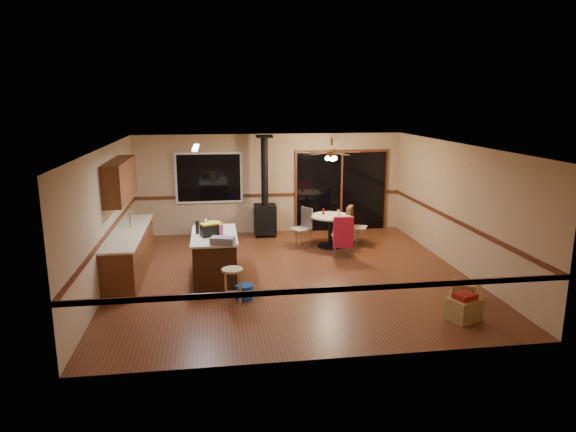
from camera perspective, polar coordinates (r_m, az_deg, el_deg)
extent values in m
plane|color=brown|center=(10.47, 0.24, -6.51)|extent=(7.00, 7.00, 0.00)
plane|color=silver|center=(9.92, 0.25, 7.81)|extent=(7.00, 7.00, 0.00)
plane|color=tan|center=(13.53, -1.94, 3.61)|extent=(7.00, 0.00, 7.00)
plane|color=tan|center=(6.80, 4.62, -5.85)|extent=(7.00, 0.00, 7.00)
plane|color=tan|center=(10.22, -19.56, -0.18)|extent=(0.00, 7.00, 7.00)
plane|color=tan|center=(11.17, 18.30, 0.98)|extent=(0.00, 7.00, 7.00)
cube|color=black|center=(13.37, -8.78, 4.23)|extent=(1.72, 0.10, 1.32)
cube|color=black|center=(13.85, 5.93, 2.72)|extent=(2.52, 0.10, 2.10)
cube|color=#5D2F17|center=(10.85, -17.17, -4.01)|extent=(0.60, 3.00, 0.86)
cube|color=beige|center=(10.74, -17.32, -1.71)|extent=(0.64, 3.04, 0.04)
cube|color=#5D2F17|center=(10.75, -18.18, 3.80)|extent=(0.35, 2.00, 0.80)
cube|color=#351A0D|center=(10.23, -8.12, -4.57)|extent=(0.80, 1.60, 0.86)
cube|color=beige|center=(10.11, -8.20, -2.14)|extent=(0.88, 1.68, 0.04)
cube|color=black|center=(13.23, -2.56, -0.33)|extent=(0.55, 0.50, 0.75)
cylinder|color=black|center=(13.00, -2.62, 5.08)|extent=(0.18, 0.18, 1.77)
cylinder|color=brown|center=(11.97, 4.87, 6.95)|extent=(0.24, 0.24, 0.10)
cylinder|color=brown|center=(11.95, 4.90, 8.24)|extent=(0.05, 0.05, 0.16)
sphere|color=#FFD88C|center=(11.98, 4.86, 6.38)|extent=(0.16, 0.16, 0.16)
cube|color=white|center=(10.12, -10.23, 7.48)|extent=(0.10, 1.20, 0.04)
cube|color=slate|center=(9.39, -7.28, -2.73)|extent=(0.48, 0.35, 0.13)
cube|color=black|center=(9.98, -8.51, -1.57)|extent=(0.45, 0.33, 0.22)
cube|color=gold|center=(9.95, -8.54, -0.86)|extent=(0.43, 0.32, 0.03)
cube|color=#9B7C45|center=(10.30, -8.36, -1.19)|extent=(0.30, 0.35, 0.19)
cylinder|color=black|center=(10.17, -10.04, -1.24)|extent=(0.08, 0.08, 0.26)
cylinder|color=#D84C8C|center=(9.89, -7.44, -1.60)|extent=(0.08, 0.08, 0.24)
cylinder|color=white|center=(10.73, -9.11, -0.74)|extent=(0.06, 0.06, 0.16)
cylinder|color=tan|center=(8.88, -6.14, -7.91)|extent=(0.38, 0.38, 0.67)
cylinder|color=#0D43C0|center=(9.24, -4.85, -8.41)|extent=(0.38, 0.38, 0.26)
cylinder|color=black|center=(12.40, 4.68, -3.35)|extent=(0.59, 0.59, 0.04)
cylinder|color=black|center=(12.30, 4.71, -1.70)|extent=(0.10, 0.10, 0.70)
cylinder|color=beige|center=(12.21, 4.74, -0.02)|extent=(0.94, 0.94, 0.04)
cylinder|color=#590C14|center=(12.26, 3.96, 0.49)|extent=(0.06, 0.06, 0.15)
cylinder|color=beige|center=(12.19, 5.63, 0.37)|extent=(0.08, 0.08, 0.14)
cube|color=tan|center=(12.25, 1.41, -1.43)|extent=(0.55, 0.55, 0.03)
cube|color=slate|center=(12.31, 2.10, -0.17)|extent=(0.23, 0.36, 0.50)
cube|color=tan|center=(11.65, 5.96, -2.25)|extent=(0.42, 0.42, 0.03)
cube|color=slate|center=(11.41, 6.17, -1.28)|extent=(0.40, 0.05, 0.50)
cube|color=red|center=(11.41, 6.17, -1.80)|extent=(0.44, 0.12, 0.70)
cube|color=tan|center=(12.50, 7.79, -1.25)|extent=(0.53, 0.53, 0.03)
cube|color=slate|center=(12.48, 6.97, -0.08)|extent=(0.20, 0.38, 0.50)
cube|color=#4A321C|center=(12.50, 6.86, -0.52)|extent=(0.28, 0.44, 0.70)
cube|color=#9B7C45|center=(13.29, -9.32, -1.65)|extent=(0.55, 0.50, 0.36)
cube|color=#9B7C45|center=(8.84, 18.95, -9.75)|extent=(0.59, 0.55, 0.36)
cube|color=#9B7C45|center=(9.68, 18.85, -7.91)|extent=(0.49, 0.46, 0.31)
cube|color=maroon|center=(8.76, 19.06, -8.40)|extent=(0.40, 0.37, 0.09)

